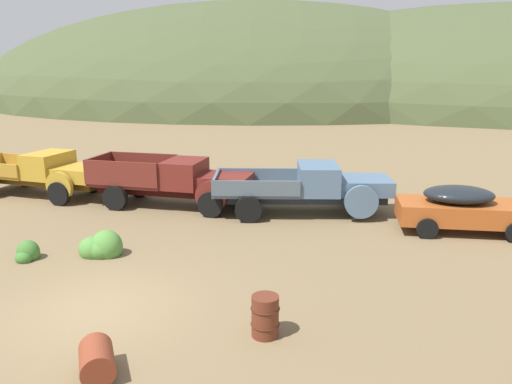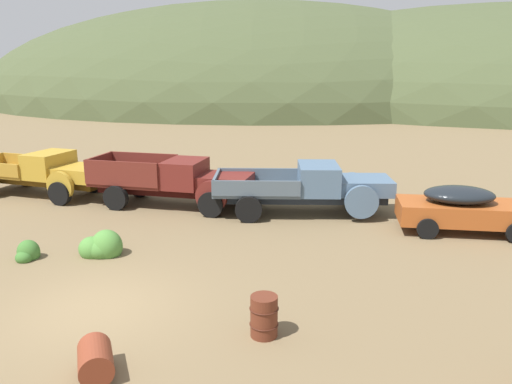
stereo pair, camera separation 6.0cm
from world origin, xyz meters
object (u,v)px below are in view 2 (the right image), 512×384
truck_mustard (49,173)px  truck_chalk_blue (315,187)px  car_oxide_orange (470,209)px  oil_drum_tipped (95,360)px  truck_oxblood (181,182)px  oil_drum_spare (264,316)px

truck_mustard → truck_chalk_blue: (11.26, 1.29, 0.02)m
truck_chalk_blue → car_oxide_orange: (5.38, -0.37, -0.20)m
car_oxide_orange → oil_drum_tipped: size_ratio=4.44×
truck_oxblood → oil_drum_tipped: truck_oxblood is taller
truck_oxblood → oil_drum_spare: truck_oxblood is taller
truck_chalk_blue → oil_drum_spare: 9.06m
oil_drum_tipped → oil_drum_spare: bearing=43.9°
truck_oxblood → oil_drum_tipped: bearing=-75.8°
truck_chalk_blue → car_oxide_orange: size_ratio=1.41×
truck_mustard → car_oxide_orange: size_ratio=1.25×
car_oxide_orange → oil_drum_spare: bearing=-128.1°
truck_chalk_blue → car_oxide_orange: 5.40m
truck_chalk_blue → oil_drum_spare: (1.09, -8.98, -0.57)m
oil_drum_spare → oil_drum_tipped: oil_drum_spare is taller
truck_mustard → truck_chalk_blue: same height
truck_mustard → oil_drum_tipped: truck_mustard is taller
truck_chalk_blue → oil_drum_tipped: 11.40m
truck_chalk_blue → oil_drum_spare: bearing=-101.5°
truck_chalk_blue → oil_drum_tipped: truck_chalk_blue is taller
truck_oxblood → truck_mustard: bearing=177.7°
truck_oxblood → oil_drum_tipped: size_ratio=5.94×
oil_drum_tipped → truck_chalk_blue: bearing=83.3°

